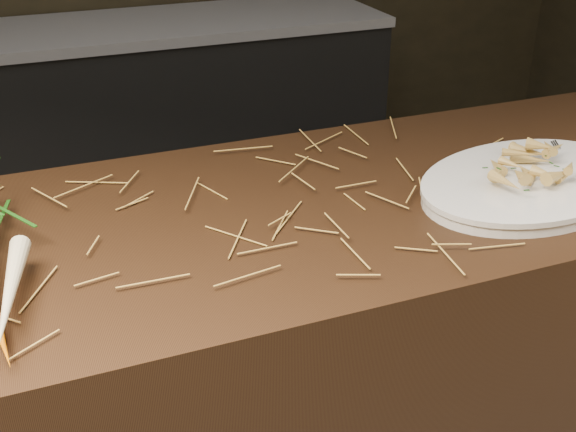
% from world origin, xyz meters
% --- Properties ---
extents(main_counter, '(2.40, 0.70, 0.90)m').
position_xyz_m(main_counter, '(0.00, 0.30, 0.45)').
color(main_counter, black).
rests_on(main_counter, ground).
extents(back_counter, '(1.82, 0.62, 0.84)m').
position_xyz_m(back_counter, '(0.30, 2.18, 0.42)').
color(back_counter, black).
rests_on(back_counter, ground).
extents(straw_bedding, '(1.40, 0.60, 0.02)m').
position_xyz_m(straw_bedding, '(0.00, 0.30, 0.91)').
color(straw_bedding, '#AD8236').
rests_on(straw_bedding, main_counter).
extents(serving_platter, '(0.55, 0.43, 0.03)m').
position_xyz_m(serving_platter, '(0.56, 0.19, 0.91)').
color(serving_platter, white).
rests_on(serving_platter, main_counter).
extents(roasted_veg_heap, '(0.27, 0.22, 0.05)m').
position_xyz_m(roasted_veg_heap, '(0.56, 0.19, 0.95)').
color(roasted_veg_heap, olive).
rests_on(roasted_veg_heap, serving_platter).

